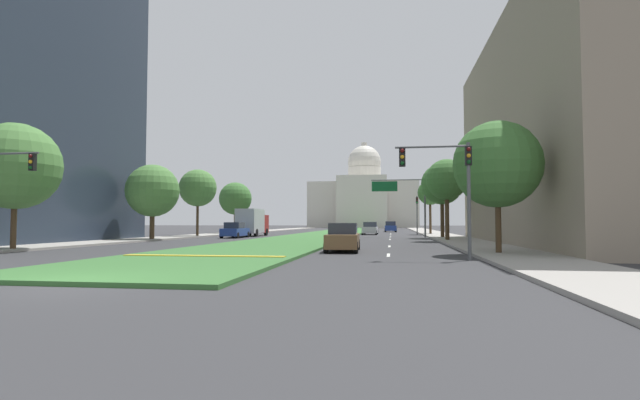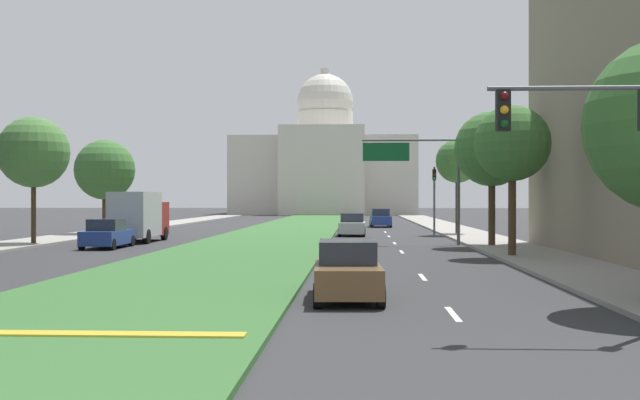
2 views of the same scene
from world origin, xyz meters
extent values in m
plane|color=#333335|center=(0.00, 67.91, 0.00)|extent=(298.80, 298.80, 0.00)
cube|color=#386B33|center=(0.00, 61.12, 0.07)|extent=(8.36, 122.24, 0.14)
cube|color=gold|center=(0.00, 9.13, 0.16)|extent=(7.53, 0.50, 0.04)
cube|color=silver|center=(8.23, 13.13, 0.00)|extent=(0.16, 2.40, 0.01)
cube|color=silver|center=(8.23, 21.89, 0.00)|extent=(0.16, 2.40, 0.01)
cube|color=silver|center=(8.23, 34.86, 0.00)|extent=(0.16, 2.40, 0.01)
cube|color=silver|center=(8.23, 42.63, 0.00)|extent=(0.16, 2.40, 0.01)
cube|color=silver|center=(8.23, 51.36, 0.00)|extent=(0.16, 2.40, 0.01)
cube|color=silver|center=(8.23, 58.61, 0.00)|extent=(0.16, 2.40, 0.01)
cube|color=silver|center=(8.23, 77.26, 0.00)|extent=(0.16, 2.40, 0.01)
cube|color=silver|center=(8.23, 83.67, 0.00)|extent=(0.16, 2.40, 0.01)
cube|color=#9E9991|center=(-14.28, 54.33, 0.07)|extent=(4.00, 122.24, 0.15)
cube|color=#9E9991|center=(14.28, 54.33, 0.07)|extent=(4.00, 122.24, 0.15)
cube|color=beige|center=(0.00, 135.82, 6.76)|extent=(32.24, 23.50, 13.52)
cube|color=beige|center=(0.00, 122.07, 7.44)|extent=(14.19, 4.00, 14.87)
cylinder|color=beige|center=(0.00, 135.82, 16.06)|extent=(10.17, 10.17, 5.08)
sphere|color=beige|center=(0.00, 135.82, 20.41)|extent=(10.31, 10.31, 10.31)
cylinder|color=beige|center=(0.00, 135.82, 25.04)|extent=(1.80, 1.80, 3.00)
cylinder|color=#515456|center=(10.18, 10.30, 5.05)|extent=(3.20, 0.10, 0.10)
cube|color=black|center=(8.90, 10.30, 4.60)|extent=(0.28, 0.24, 0.84)
sphere|color=#510F0F|center=(8.90, 10.16, 4.88)|extent=(0.18, 0.18, 0.18)
sphere|color=#F2A51E|center=(8.90, 10.16, 4.60)|extent=(0.18, 0.18, 0.18)
sphere|color=#0F4219|center=(8.90, 10.16, 4.32)|extent=(0.18, 0.18, 0.18)
cylinder|color=#515456|center=(11.78, 53.62, 2.60)|extent=(0.16, 0.16, 5.20)
cube|color=black|center=(11.78, 53.62, 4.60)|extent=(0.28, 0.24, 0.84)
sphere|color=#510F0F|center=(11.78, 53.48, 4.88)|extent=(0.18, 0.18, 0.18)
sphere|color=#4C380F|center=(11.78, 53.48, 4.60)|extent=(0.18, 0.18, 0.18)
sphere|color=#1ED838|center=(11.78, 53.48, 4.32)|extent=(0.18, 0.18, 0.18)
cylinder|color=#515456|center=(11.98, 41.02, 3.25)|extent=(0.20, 0.20, 6.50)
cylinder|color=#515456|center=(9.08, 41.02, 6.30)|extent=(5.79, 0.12, 0.12)
cube|color=#146033|center=(7.64, 40.97, 5.60)|extent=(2.80, 0.08, 1.10)
cylinder|color=#4C3823|center=(13.14, 30.80, 2.20)|extent=(0.36, 0.36, 4.40)
sphere|color=#3D7033|center=(13.14, 30.80, 5.37)|extent=(3.55, 3.55, 3.55)
cylinder|color=#4C3823|center=(-13.24, 39.19, 2.19)|extent=(0.28, 0.28, 4.37)
sphere|color=#4C7F3D|center=(-13.24, 39.19, 5.53)|extent=(4.20, 4.20, 4.20)
cylinder|color=#4C3823|center=(13.55, 38.63, 2.22)|extent=(0.39, 0.39, 4.43)
sphere|color=#3D7033|center=(13.55, 38.63, 5.60)|extent=(4.26, 4.26, 4.26)
cylinder|color=#4C3823|center=(-13.27, 52.17, 1.86)|extent=(0.38, 0.38, 3.72)
sphere|color=#3D7033|center=(-13.27, 52.17, 4.97)|extent=(4.55, 4.55, 4.55)
cylinder|color=#4C3823|center=(13.49, 53.28, 2.36)|extent=(0.31, 0.31, 4.71)
sphere|color=#3D7033|center=(13.49, 53.28, 5.62)|extent=(3.30, 3.30, 3.30)
cube|color=brown|center=(5.64, 15.76, 0.61)|extent=(1.95, 4.54, 0.77)
cube|color=#282D38|center=(5.63, 15.93, 1.31)|extent=(1.64, 2.21, 0.63)
cylinder|color=black|center=(6.51, 14.00, 0.32)|extent=(0.25, 0.65, 0.64)
cylinder|color=black|center=(4.91, 13.94, 0.32)|extent=(0.25, 0.65, 0.64)
cylinder|color=black|center=(6.37, 17.57, 0.32)|extent=(0.25, 0.65, 0.64)
cylinder|color=black|center=(4.76, 17.51, 0.32)|extent=(0.25, 0.65, 0.64)
cube|color=navy|center=(-8.09, 37.04, 0.61)|extent=(1.89, 4.51, 0.79)
cube|color=#282D38|center=(-8.09, 36.86, 1.33)|extent=(1.64, 2.17, 0.65)
cylinder|color=black|center=(-8.95, 38.83, 0.32)|extent=(0.23, 0.64, 0.64)
cylinder|color=black|center=(-7.26, 38.85, 0.32)|extent=(0.23, 0.64, 0.64)
cylinder|color=black|center=(-8.92, 35.24, 0.32)|extent=(0.23, 0.64, 0.64)
cylinder|color=black|center=(-7.23, 35.25, 0.32)|extent=(0.23, 0.64, 0.64)
cube|color=#BCBCC1|center=(5.53, 52.07, 0.62)|extent=(1.98, 4.59, 0.81)
cube|color=#282D38|center=(5.53, 52.26, 1.36)|extent=(1.71, 2.21, 0.66)
cylinder|color=black|center=(6.37, 50.23, 0.32)|extent=(0.23, 0.64, 0.64)
cylinder|color=black|center=(4.63, 50.26, 0.32)|extent=(0.23, 0.64, 0.64)
cylinder|color=black|center=(6.43, 53.89, 0.32)|extent=(0.23, 0.64, 0.64)
cylinder|color=black|center=(4.69, 53.92, 0.32)|extent=(0.23, 0.64, 0.64)
cube|color=navy|center=(8.16, 69.83, 0.65)|extent=(2.02, 4.54, 0.86)
cube|color=#282D38|center=(8.16, 70.01, 1.43)|extent=(1.73, 2.20, 0.71)
cylinder|color=black|center=(9.08, 68.06, 0.32)|extent=(0.24, 0.65, 0.64)
cylinder|color=black|center=(7.35, 68.01, 0.32)|extent=(0.24, 0.65, 0.64)
cylinder|color=black|center=(8.98, 71.65, 0.32)|extent=(0.24, 0.65, 0.64)
cylinder|color=black|center=(7.25, 71.60, 0.32)|extent=(0.24, 0.65, 0.64)
cube|color=maroon|center=(-8.06, 45.49, 1.45)|extent=(2.30, 2.00, 2.20)
cube|color=#B2B2B7|center=(-8.06, 42.29, 1.80)|extent=(2.30, 4.40, 2.80)
cylinder|color=black|center=(-9.11, 45.49, 0.45)|extent=(0.30, 0.90, 0.90)
cylinder|color=black|center=(-7.01, 45.49, 0.45)|extent=(0.30, 0.90, 0.90)
cylinder|color=black|center=(-9.11, 41.19, 0.45)|extent=(0.30, 0.90, 0.90)
cylinder|color=black|center=(-7.01, 41.19, 0.45)|extent=(0.30, 0.90, 0.90)
camera|label=1|loc=(8.42, -11.14, 1.68)|focal=26.45mm
camera|label=2|loc=(5.92, -5.70, 2.80)|focal=43.46mm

